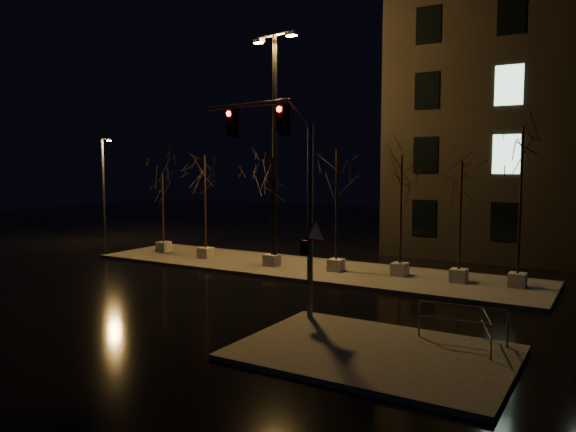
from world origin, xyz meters
The scene contains 15 objects.
ground centered at (0.00, 0.00, 0.00)m, with size 90.00×90.00×0.00m, color black.
median centered at (0.00, 6.00, 0.07)m, with size 22.00×5.00×0.15m, color #44413D.
sidewalk_corner centered at (7.50, -3.50, 0.07)m, with size 7.00×5.00×0.15m, color #44413D.
tree_0 centered at (-9.00, 6.14, 3.57)m, with size 1.80×1.80×4.51m.
tree_1 centered at (-5.55, 5.61, 4.29)m, with size 1.80×1.80×5.46m.
tree_2 centered at (-1.39, 5.47, 4.17)m, with size 1.80×1.80×5.29m.
tree_3 centered at (1.83, 5.89, 4.47)m, with size 1.80×1.80×5.69m.
tree_4 centered at (4.67, 6.42, 4.25)m, with size 1.80×1.80×5.41m.
tree_5 centered at (7.26, 6.29, 4.02)m, with size 1.80×1.80×5.10m.
tree_6 centered at (9.49, 6.60, 5.08)m, with size 1.80×1.80×6.50m.
traffic_signal_mast centered at (3.39, -1.29, 4.72)m, with size 5.60×1.21×6.95m.
streetlight_main centered at (-1.22, 5.51, 6.42)m, with size 2.70×0.90×10.87m.
streetlight_far centered at (-17.32, 9.31, 3.73)m, with size 1.31×0.53×6.77m.
guard_rail_a centered at (9.31, -1.60, 0.82)m, with size 2.38×0.30×1.03m.
guard_rail_b centered at (10.00, -1.85, 0.73)m, with size 0.65×1.81×0.90m.
Camera 1 is at (12.92, -16.95, 5.00)m, focal length 35.00 mm.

